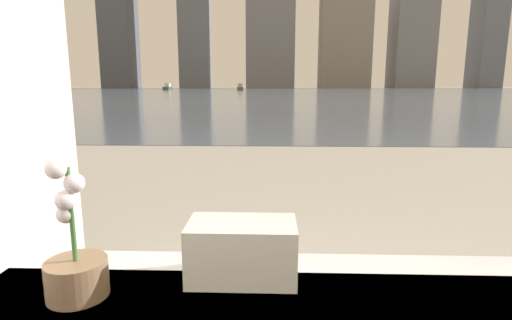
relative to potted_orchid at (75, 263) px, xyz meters
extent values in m
cylinder|color=#8C6B4C|center=(0.00, 0.00, -0.04)|extent=(0.15, 0.15, 0.09)
cylinder|color=#38662D|center=(0.00, 0.00, 0.12)|extent=(0.01, 0.01, 0.24)
sphere|color=silver|center=(-0.02, -0.02, 0.24)|extent=(0.05, 0.05, 0.05)
sphere|color=silver|center=(0.01, 0.00, 0.20)|extent=(0.05, 0.05, 0.05)
sphere|color=silver|center=(-0.01, -0.01, 0.16)|extent=(0.05, 0.05, 0.05)
sphere|color=silver|center=(-0.02, 0.01, 0.12)|extent=(0.05, 0.05, 0.05)
cube|color=silver|center=(0.41, 0.11, -0.07)|extent=(0.29, 0.17, 0.04)
cube|color=silver|center=(0.41, 0.11, -0.03)|extent=(0.29, 0.17, 0.04)
cube|color=silver|center=(0.41, 0.11, 0.01)|extent=(0.29, 0.17, 0.04)
cube|color=silver|center=(0.41, 0.11, 0.05)|extent=(0.29, 0.17, 0.04)
cube|color=slate|center=(0.46, 61.16, -0.65)|extent=(180.00, 110.00, 0.01)
cube|color=#335647|center=(-19.14, 75.97, -0.36)|extent=(1.17, 3.35, 0.59)
cube|color=silver|center=(-19.14, 75.97, 0.27)|extent=(0.84, 1.26, 0.67)
cube|color=#4C4C51|center=(-4.97, 72.59, -0.37)|extent=(1.31, 3.26, 0.56)
cube|color=#B2A893|center=(-4.97, 72.59, 0.23)|extent=(0.88, 1.25, 0.64)
cube|color=slate|center=(40.25, 117.16, 12.77)|extent=(10.82, 10.46, 26.86)
camera|label=1|loc=(0.48, -0.91, 0.44)|focal=28.00mm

